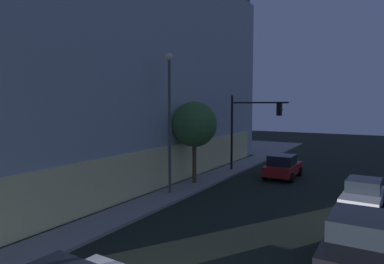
{
  "coord_description": "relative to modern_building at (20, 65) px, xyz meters",
  "views": [
    {
      "loc": [
        -6.3,
        -4.38,
        5.3
      ],
      "look_at": [
        9.91,
        5.03,
        3.78
      ],
      "focal_mm": 31.6,
      "sensor_mm": 36.0,
      "label": 1
    }
  ],
  "objects": [
    {
      "name": "sidewalk_tree",
      "position": [
        1.41,
        -16.21,
        -4.69
      ],
      "size": [
        2.98,
        2.98,
        5.36
      ],
      "color": "#503F1E",
      "rests_on": "sidewalk_corner"
    },
    {
      "name": "modern_building",
      "position": [
        0.0,
        0.0,
        0.0
      ],
      "size": [
        30.96,
        30.74,
        17.51
      ],
      "color": "#4C4C51",
      "rests_on": "ground"
    },
    {
      "name": "car_silver",
      "position": [
        0.97,
        -26.24,
        -7.91
      ],
      "size": [
        4.17,
        2.1,
        1.54
      ],
      "color": "#B7BABF",
      "rests_on": "ground"
    },
    {
      "name": "car_black",
      "position": [
        -5.86,
        -26.48,
        -7.83
      ],
      "size": [
        4.44,
        2.22,
        1.7
      ],
      "color": "black",
      "rests_on": "ground"
    },
    {
      "name": "car_red",
      "position": [
        6.43,
        -20.72,
        -7.84
      ],
      "size": [
        4.07,
        2.13,
        1.71
      ],
      "color": "maroon",
      "rests_on": "ground"
    },
    {
      "name": "street_lamp_sidewalk",
      "position": [
        -1.55,
        -16.25,
        -3.48
      ],
      "size": [
        0.44,
        0.44,
        8.08
      ],
      "color": "#4B4B4B",
      "rests_on": "sidewalk_corner"
    },
    {
      "name": "traffic_light_far_corner",
      "position": [
        6.82,
        -17.97,
        -4.65
      ],
      "size": [
        0.57,
        4.62,
        5.88
      ],
      "color": "black",
      "rests_on": "sidewalk_corner"
    }
  ]
}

